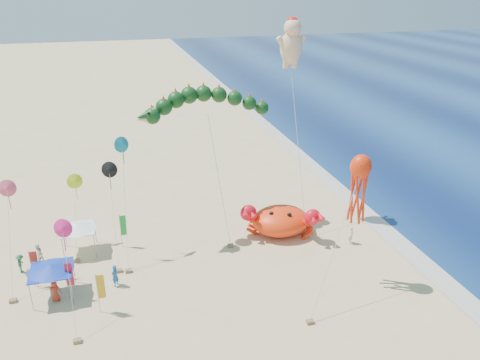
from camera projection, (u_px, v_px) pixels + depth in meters
name	position (u px, v px, depth m)	size (l,w,h in m)	color
ground	(269.00, 257.00, 39.74)	(320.00, 320.00, 0.00)	#D1B784
foam_strip	(393.00, 237.00, 42.67)	(320.00, 320.00, 0.00)	silver
crab_inflatable	(281.00, 220.00, 42.84)	(7.20, 6.17, 3.16)	#FF340D
dragon_kite	(205.00, 108.00, 40.25)	(12.47, 7.36, 12.88)	#0E3412
cherub_kite	(292.00, 42.00, 41.03)	(1.98, 6.55, 18.73)	#FBC199
octopus_kite	(359.00, 184.00, 33.52)	(6.03, 4.84, 10.41)	red
canopy_blue	(50.00, 268.00, 33.88)	(3.26, 3.26, 2.71)	gray
canopy_white	(78.00, 227.00, 39.51)	(3.05, 3.05, 2.71)	gray
feather_flags	(83.00, 261.00, 35.46)	(7.27, 8.65, 3.20)	gray
beachgoers	(85.00, 264.00, 37.14)	(28.21, 6.51, 1.82)	silver
small_kites	(78.00, 191.00, 36.00)	(10.02, 13.27, 10.17)	#D71771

